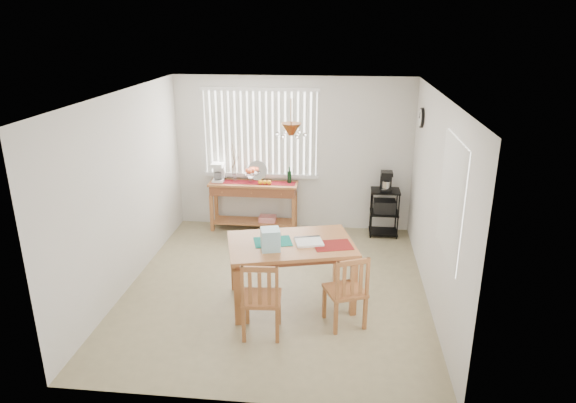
# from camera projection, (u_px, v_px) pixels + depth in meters

# --- Properties ---
(ground) EXTENTS (4.00, 4.50, 0.01)m
(ground) POSITION_uv_depth(u_px,v_px,m) (276.00, 287.00, 6.99)
(ground) COLOR tan
(room_shell) EXTENTS (4.20, 4.70, 2.70)m
(room_shell) POSITION_uv_depth(u_px,v_px,m) (276.00, 167.00, 6.44)
(room_shell) COLOR silver
(room_shell) RESTS_ON ground
(sideboard) EXTENTS (1.50, 0.42, 0.84)m
(sideboard) POSITION_uv_depth(u_px,v_px,m) (254.00, 194.00, 8.74)
(sideboard) COLOR #B06C3B
(sideboard) RESTS_ON ground
(sideboard_items) EXTENTS (1.42, 0.35, 0.65)m
(sideboard_items) POSITION_uv_depth(u_px,v_px,m) (239.00, 175.00, 8.66)
(sideboard_items) COLOR maroon
(sideboard_items) RESTS_ON sideboard
(wire_cart) EXTENTS (0.47, 0.37, 0.80)m
(wire_cart) POSITION_uv_depth(u_px,v_px,m) (384.00, 208.00, 8.55)
(wire_cart) COLOR black
(wire_cart) RESTS_ON ground
(cart_items) EXTENTS (0.19, 0.22, 0.33)m
(cart_items) POSITION_uv_depth(u_px,v_px,m) (386.00, 181.00, 8.40)
(cart_items) COLOR black
(cart_items) RESTS_ON wire_cart
(dining_table) EXTENTS (1.74, 1.35, 0.83)m
(dining_table) POSITION_uv_depth(u_px,v_px,m) (291.00, 249.00, 6.41)
(dining_table) COLOR #B06C3B
(dining_table) RESTS_ON ground
(table_items) EXTENTS (1.28, 0.58, 0.26)m
(table_items) POSITION_uv_depth(u_px,v_px,m) (280.00, 240.00, 6.20)
(table_items) COLOR #167D70
(table_items) RESTS_ON dining_table
(chair_left) EXTENTS (0.47, 0.47, 0.95)m
(chair_left) POSITION_uv_depth(u_px,v_px,m) (261.00, 299.00, 5.78)
(chair_left) COLOR #B06C3B
(chair_left) RESTS_ON ground
(chair_right) EXTENTS (0.56, 0.56, 0.93)m
(chair_right) POSITION_uv_depth(u_px,v_px,m) (347.00, 291.00, 5.97)
(chair_right) COLOR #B06C3B
(chair_right) RESTS_ON ground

